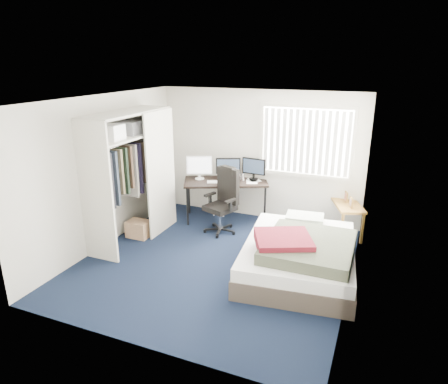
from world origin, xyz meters
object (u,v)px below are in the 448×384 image
desk (226,179)px  nightstand (347,207)px  bed (300,254)px  office_chair (223,207)px

desk → nightstand: 2.32m
desk → bed: desk is taller
nightstand → bed: size_ratio=0.42×
desk → nightstand: size_ratio=1.85×
nightstand → bed: bearing=-106.2°
desk → office_chair: bearing=-72.5°
office_chair → nightstand: 2.22m
nightstand → bed: 1.75m
office_chair → bed: bearing=-31.0°
desk → bed: size_ratio=0.77×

